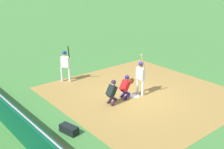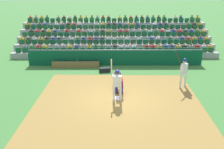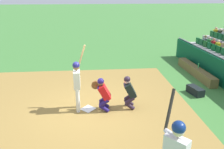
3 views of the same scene
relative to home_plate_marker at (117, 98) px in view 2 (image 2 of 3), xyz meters
The scene contains 12 objects.
ground_plane 0.02m from the home_plate_marker, ahead, with size 160.00×160.00×0.00m, color #3D7835.
infield_dirt_patch 0.50m from the home_plate_marker, 90.00° to the left, with size 9.12×8.72×0.01m, color olive.
home_plate_marker is the anchor object (origin of this frame).
batter_at_plate 1.20m from the home_plate_marker, 83.32° to the left, with size 0.61×0.49×2.36m.
catcher_crouching 0.89m from the home_plate_marker, 101.48° to the right, with size 0.50×0.71×1.27m.
home_plate_umpire 1.67m from the home_plate_marker, 92.04° to the right, with size 0.49×0.51×1.27m.
dugout_wall 6.23m from the home_plate_marker, 90.00° to the right, with size 13.70×0.24×1.28m.
dugout_bench 6.45m from the home_plate_marker, 61.37° to the right, with size 3.66×0.40×0.44m, color brown.
water_bottle_on_bench 6.46m from the home_plate_marker, 62.57° to the right, with size 0.07×0.07×0.24m, color green.
equipment_duffel_bag 4.62m from the home_plate_marker, 79.89° to the right, with size 0.80×0.36×0.32m, color black.
on_deck_batter 4.61m from the home_plate_marker, 158.48° to the right, with size 0.90×0.48×2.30m.
bleacher_stand 11.24m from the home_plate_marker, 90.02° to the right, with size 18.02×5.22×3.14m.
Camera 2 is at (0.40, 13.38, 6.31)m, focal length 41.25 mm.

